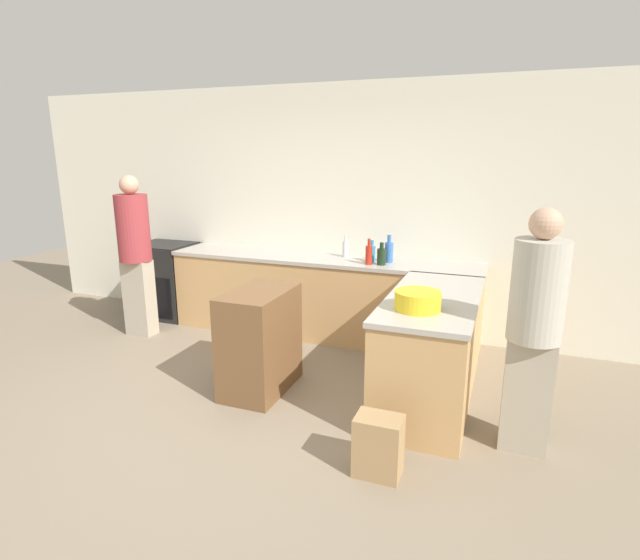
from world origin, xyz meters
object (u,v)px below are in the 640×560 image
object	(u,v)px
dish_soap_bottle	(372,253)
water_bottle_blue	(389,251)
person_at_peninsula	(534,325)
hot_sauce_bottle	(369,254)
range_oven	(166,280)
wine_bottle_dark	(381,256)
paper_bag	(378,446)
island_table	(260,341)
vinegar_bottle_clear	(345,249)
person_by_range	(135,251)
mixing_bowl	(418,300)

from	to	relation	value
dish_soap_bottle	water_bottle_blue	distance (m)	0.17
person_at_peninsula	hot_sauce_bottle	bearing A→B (deg)	136.82
range_oven	water_bottle_blue	world-z (taller)	water_bottle_blue
wine_bottle_dark	paper_bag	distance (m)	2.27
island_table	range_oven	bearing A→B (deg)	145.24
water_bottle_blue	range_oven	bearing A→B (deg)	-179.97
vinegar_bottle_clear	wine_bottle_dark	bearing A→B (deg)	-28.46
range_oven	person_by_range	distance (m)	0.88
island_table	wine_bottle_dark	size ratio (longest dim) A/B	3.86
vinegar_bottle_clear	hot_sauce_bottle	bearing A→B (deg)	-39.48
range_oven	wine_bottle_dark	size ratio (longest dim) A/B	3.95
water_bottle_blue	paper_bag	distance (m)	2.40
range_oven	hot_sauce_bottle	size ratio (longest dim) A/B	3.43
dish_soap_bottle	vinegar_bottle_clear	world-z (taller)	vinegar_bottle_clear
person_by_range	person_at_peninsula	bearing A→B (deg)	-12.57
wine_bottle_dark	hot_sauce_bottle	distance (m)	0.13
island_table	mixing_bowl	world-z (taller)	mixing_bowl
person_by_range	wine_bottle_dark	bearing A→B (deg)	12.06
hot_sauce_bottle	person_by_range	world-z (taller)	person_by_range
paper_bag	range_oven	bearing A→B (deg)	146.03
vinegar_bottle_clear	person_at_peninsula	distance (m)	2.49
person_at_peninsula	vinegar_bottle_clear	bearing A→B (deg)	137.47
range_oven	mixing_bowl	size ratio (longest dim) A/B	2.71
hot_sauce_bottle	island_table	bearing A→B (deg)	-115.12
mixing_bowl	hot_sauce_bottle	size ratio (longest dim) A/B	1.26
person_by_range	paper_bag	size ratio (longest dim) A/B	4.45
dish_soap_bottle	hot_sauce_bottle	distance (m)	0.14
island_table	person_at_peninsula	distance (m)	2.14
dish_soap_bottle	hot_sauce_bottle	bearing A→B (deg)	-87.84
range_oven	vinegar_bottle_clear	xyz separation A→B (m)	(2.30, 0.11, 0.53)
range_oven	person_by_range	bearing A→B (deg)	-75.63
hot_sauce_bottle	vinegar_bottle_clear	bearing A→B (deg)	140.52
mixing_bowl	dish_soap_bottle	xyz separation A→B (m)	(-0.73, 1.46, 0.02)
mixing_bowl	wine_bottle_dark	bearing A→B (deg)	114.13
island_table	wine_bottle_dark	xyz separation A→B (m)	(0.71, 1.28, 0.54)
range_oven	hot_sauce_bottle	world-z (taller)	hot_sauce_bottle
hot_sauce_bottle	person_at_peninsula	size ratio (longest dim) A/B	0.16
hot_sauce_bottle	vinegar_bottle_clear	xyz separation A→B (m)	(-0.34, 0.28, -0.01)
dish_soap_bottle	water_bottle_blue	size ratio (longest dim) A/B	0.79
hot_sauce_bottle	mixing_bowl	bearing A→B (deg)	-61.17
wine_bottle_dark	mixing_bowl	bearing A→B (deg)	-65.87
person_at_peninsula	wine_bottle_dark	bearing A→B (deg)	133.80
island_table	vinegar_bottle_clear	xyz separation A→B (m)	(0.25, 1.53, 0.54)
dish_soap_bottle	person_by_range	xyz separation A→B (m)	(-2.46, -0.67, -0.02)
mixing_bowl	vinegar_bottle_clear	xyz separation A→B (m)	(-1.06, 1.60, 0.02)
island_table	hot_sauce_bottle	world-z (taller)	hot_sauce_bottle
island_table	person_at_peninsula	xyz separation A→B (m)	(2.09, -0.15, 0.46)
range_oven	person_at_peninsula	bearing A→B (deg)	-20.88
water_bottle_blue	person_at_peninsula	size ratio (longest dim) A/B	0.17
island_table	dish_soap_bottle	bearing A→B (deg)	67.38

